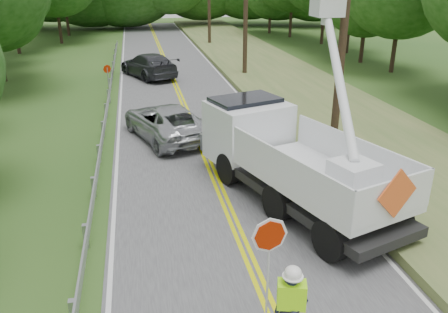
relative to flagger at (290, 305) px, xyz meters
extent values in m
cube|color=#444547|center=(-0.01, 14.34, -1.01)|extent=(7.20, 96.00, 0.02)
cube|color=#E4E605|center=(-0.11, 14.34, -1.00)|extent=(0.12, 96.00, 0.00)
cube|color=#E4E605|center=(0.09, 14.34, -1.00)|extent=(0.12, 96.00, 0.00)
cube|color=silver|center=(-3.46, 14.34, -1.00)|extent=(0.12, 96.00, 0.00)
cube|color=silver|center=(3.44, 14.34, -1.00)|extent=(0.12, 96.00, 0.00)
cube|color=#9B9DA2|center=(-4.11, 4.34, -0.67)|extent=(0.12, 0.14, 0.70)
cube|color=#9B9DA2|center=(-4.11, 7.34, -0.67)|extent=(0.12, 0.14, 0.70)
cube|color=#9B9DA2|center=(-4.11, 10.34, -0.67)|extent=(0.12, 0.14, 0.70)
cube|color=#9B9DA2|center=(-4.11, 13.34, -0.67)|extent=(0.12, 0.14, 0.70)
cube|color=#9B9DA2|center=(-4.11, 16.34, -0.67)|extent=(0.12, 0.14, 0.70)
cube|color=#9B9DA2|center=(-4.11, 19.34, -0.67)|extent=(0.12, 0.14, 0.70)
cube|color=#9B9DA2|center=(-4.11, 22.34, -0.67)|extent=(0.12, 0.14, 0.70)
cube|color=#9B9DA2|center=(-4.11, 25.34, -0.67)|extent=(0.12, 0.14, 0.70)
cube|color=#9B9DA2|center=(-4.11, 28.34, -0.67)|extent=(0.12, 0.14, 0.70)
cube|color=#9B9DA2|center=(-4.11, 31.34, -0.67)|extent=(0.12, 0.14, 0.70)
cube|color=#9B9DA2|center=(-4.11, 34.34, -0.67)|extent=(0.12, 0.14, 0.70)
cube|color=#9B9DA2|center=(-4.11, 37.34, -0.67)|extent=(0.12, 0.14, 0.70)
cube|color=#9B9DA2|center=(-4.01, 15.34, -0.42)|extent=(0.05, 48.00, 0.34)
cylinder|color=#2C2418|center=(4.99, 9.34, 3.98)|extent=(0.30, 0.30, 10.00)
cylinder|color=#2C2418|center=(4.99, 24.34, 3.98)|extent=(0.30, 0.30, 10.00)
cube|color=#4D6732|center=(7.09, 14.34, -0.87)|extent=(7.00, 96.00, 0.30)
cylinder|color=#332319|center=(-11.18, 26.10, 0.37)|extent=(0.32, 0.32, 2.78)
cylinder|color=#332319|center=(-12.66, 37.89, 0.45)|extent=(0.32, 0.32, 2.93)
cylinder|color=#332319|center=(-9.76, 43.86, 0.81)|extent=(0.32, 0.32, 3.67)
cylinder|color=#332319|center=(-9.76, 50.25, 1.00)|extent=(0.32, 0.32, 4.05)
cylinder|color=#332319|center=(15.93, 23.84, 0.68)|extent=(0.32, 0.32, 3.40)
cylinder|color=#332319|center=(15.54, 27.89, 0.41)|extent=(0.32, 0.32, 2.86)
cylinder|color=#332319|center=(16.46, 32.50, 0.65)|extent=(0.32, 0.32, 3.34)
cylinder|color=#332319|center=(16.45, 38.33, 0.95)|extent=(0.32, 0.32, 3.94)
cylinder|color=#332319|center=(14.99, 44.01, 0.89)|extent=(0.32, 0.32, 3.83)
cylinder|color=#332319|center=(13.70, 47.86, 0.22)|extent=(0.32, 0.32, 2.48)
imported|color=#191E33|center=(0.01, -0.01, -0.14)|extent=(0.72, 0.57, 1.72)
cube|color=#A0FF0D|center=(0.01, -0.01, 0.25)|extent=(0.60, 0.46, 0.52)
ellipsoid|color=white|center=(0.01, -0.01, 0.73)|extent=(0.32, 0.32, 0.26)
cylinder|color=#B7B7B7|center=(-0.40, 0.17, 0.20)|extent=(0.04, 0.04, 2.41)
cylinder|color=#A21C00|center=(-0.40, 0.17, 1.46)|extent=(0.69, 0.10, 0.69)
cylinder|color=black|center=(1.97, 2.61, -0.45)|extent=(0.67, 1.15, 1.10)
cylinder|color=black|center=(4.13, 3.32, -0.45)|extent=(0.67, 1.15, 1.10)
cylinder|color=black|center=(1.25, 4.77, -0.45)|extent=(0.67, 1.15, 1.10)
cylinder|color=black|center=(3.42, 5.49, -0.45)|extent=(0.67, 1.15, 1.10)
cylinder|color=black|center=(0.36, 7.48, -0.45)|extent=(0.67, 1.15, 1.10)
cylinder|color=black|center=(2.52, 8.20, -0.45)|extent=(0.67, 1.15, 1.10)
cube|color=black|center=(2.23, 5.46, -0.37)|extent=(4.56, 7.69, 0.29)
cube|color=white|center=(2.48, 4.70, 0.20)|extent=(4.14, 5.81, 0.25)
cube|color=white|center=(1.25, 4.29, 0.77)|extent=(1.71, 5.01, 1.03)
cube|color=white|center=(3.70, 5.10, 0.77)|extent=(1.71, 5.01, 1.03)
cube|color=white|center=(3.29, 2.23, 0.77)|extent=(2.51, 0.89, 1.03)
cube|color=white|center=(1.26, 8.38, 0.54)|extent=(3.12, 2.86, 2.05)
cube|color=black|center=(1.19, 8.60, 1.28)|extent=(2.63, 2.12, 0.86)
cube|color=white|center=(2.87, 3.51, 0.77)|extent=(1.30, 1.30, 0.91)
cube|color=white|center=(4.29, 9.34, 4.80)|extent=(0.97, 0.97, 0.97)
cube|color=orange|center=(3.32, 2.15, 0.94)|extent=(1.24, 0.44, 1.29)
imported|color=#AAADB1|center=(-1.35, 12.61, -0.25)|extent=(4.05, 5.88, 1.49)
imported|color=#333439|center=(-1.58, 25.52, -0.19)|extent=(4.29, 6.05, 1.63)
cylinder|color=#9B9DA2|center=(-4.01, 18.96, -0.01)|extent=(0.06, 0.06, 2.02)
cylinder|color=#A21C00|center=(-4.01, 18.96, 0.90)|extent=(0.41, 0.26, 0.46)
cube|color=white|center=(6.35, 5.90, -0.52)|extent=(0.44, 0.19, 0.32)
cylinder|color=#9B9DA2|center=(6.17, 5.90, -0.79)|extent=(0.02, 0.02, 0.46)
cylinder|color=#9B9DA2|center=(6.54, 5.90, -0.79)|extent=(0.02, 0.02, 0.46)
camera|label=1|loc=(-2.52, -6.45, 5.75)|focal=36.48mm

